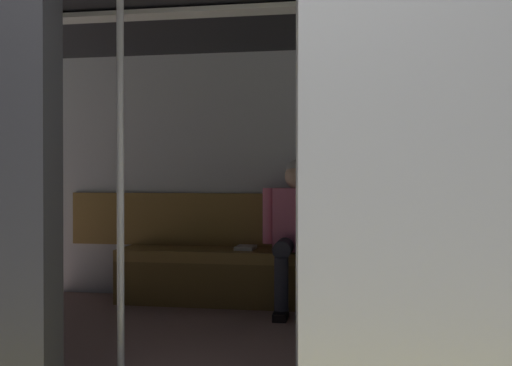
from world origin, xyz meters
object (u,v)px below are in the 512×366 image
(person_seated, at_px, (297,224))
(book, at_px, (246,248))
(grab_pole_door, at_px, (120,176))
(train_car, at_px, (227,102))
(handbag, at_px, (352,241))
(bench_seat, at_px, (265,264))
(grab_pole_far, at_px, (299,176))

(person_seated, distance_m, book, 0.49)
(book, xyz_separation_m, grab_pole_door, (0.27, 1.95, 0.58))
(train_car, bearing_deg, book, -84.85)
(train_car, xyz_separation_m, handbag, (-0.75, -1.20, -0.96))
(train_car, distance_m, person_seated, 1.38)
(book, bearing_deg, grab_pole_door, 83.58)
(person_seated, height_order, grab_pole_door, grab_pole_door)
(bench_seat, height_order, grab_pole_door, grab_pole_door)
(train_car, height_order, handbag, train_car)
(bench_seat, height_order, book, book)
(grab_pole_far, bearing_deg, book, -71.89)
(bench_seat, bearing_deg, train_car, 86.71)
(bench_seat, bearing_deg, grab_pole_far, 103.74)
(train_car, distance_m, grab_pole_far, 0.95)
(bench_seat, distance_m, handbag, 0.71)
(train_car, relative_size, person_seated, 5.46)
(train_car, relative_size, book, 29.09)
(grab_pole_door, relative_size, grab_pole_far, 1.00)
(book, distance_m, grab_pole_door, 2.05)
(grab_pole_door, xyz_separation_m, grab_pole_far, (-0.88, -0.08, 0.00))
(person_seated, bearing_deg, grab_pole_door, 69.08)
(person_seated, relative_size, book, 5.33)
(book, bearing_deg, bench_seat, 158.33)
(train_car, height_order, book, train_car)
(train_car, xyz_separation_m, book, (0.11, -1.19, -1.03))
(handbag, bearing_deg, bench_seat, 6.74)
(grab_pole_door, bearing_deg, book, -97.77)
(train_car, xyz_separation_m, grab_pole_door, (0.37, 0.75, -0.45))
(bench_seat, relative_size, book, 10.99)
(grab_pole_door, bearing_deg, person_seated, -110.92)
(book, relative_size, grab_pole_far, 0.11)
(bench_seat, height_order, person_seated, person_seated)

